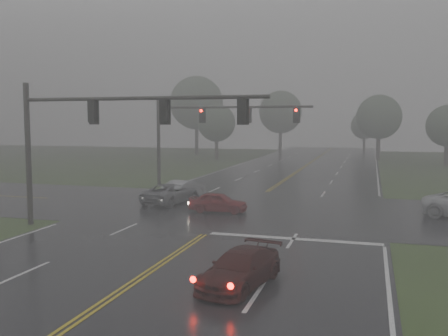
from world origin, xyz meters
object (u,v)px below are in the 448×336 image
(sedan_red, at_px, (218,212))
(signal_gantry_far, at_px, (204,124))
(signal_gantry_near, at_px, (95,126))
(sedan_silver, at_px, (184,199))
(sedan_maroon, at_px, (240,286))
(car_grey, at_px, (171,203))

(sedan_red, relative_size, signal_gantry_far, 0.27)
(signal_gantry_near, bearing_deg, sedan_silver, 86.12)
(sedan_silver, distance_m, signal_gantry_far, 8.65)
(sedan_silver, bearing_deg, sedan_maroon, 126.85)
(sedan_maroon, bearing_deg, signal_gantry_far, 123.25)
(sedan_maroon, height_order, signal_gantry_far, signal_gantry_far)
(car_grey, bearing_deg, sedan_red, 160.08)
(sedan_red, distance_m, car_grey, 4.83)
(sedan_maroon, distance_m, sedan_red, 14.23)
(signal_gantry_far, bearing_deg, sedan_red, -66.82)
(signal_gantry_near, xyz_separation_m, signal_gantry_far, (0.04, 17.67, 0.02))
(signal_gantry_near, bearing_deg, signal_gantry_far, 89.87)
(sedan_maroon, height_order, sedan_silver, sedan_silver)
(sedan_red, relative_size, car_grey, 0.75)
(sedan_silver, xyz_separation_m, signal_gantry_near, (-0.75, -11.05, 5.51))
(sedan_silver, bearing_deg, car_grey, 96.67)
(sedan_red, bearing_deg, signal_gantry_far, 20.99)
(signal_gantry_near, distance_m, signal_gantry_far, 17.67)
(sedan_red, xyz_separation_m, signal_gantry_near, (-4.83, -6.47, 5.51))
(sedan_maroon, distance_m, car_grey, 18.17)
(sedan_maroon, relative_size, car_grey, 0.86)
(sedan_silver, bearing_deg, sedan_red, 141.92)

